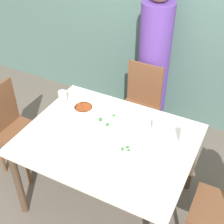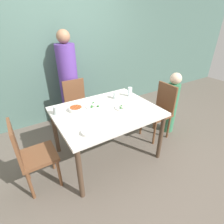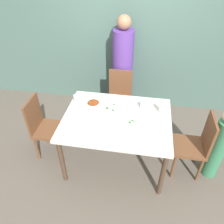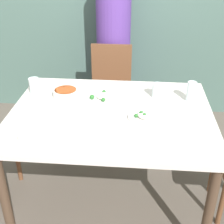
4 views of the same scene
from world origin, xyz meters
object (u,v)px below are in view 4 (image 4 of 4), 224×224
(plate_rice_adult, at_px, (146,116))
(glass_water_tall, at_px, (34,86))
(chair_adult_spot, at_px, (110,92))
(person_adult, at_px, (113,51))
(bowl_curry, at_px, (66,93))

(plate_rice_adult, distance_m, glass_water_tall, 0.88)
(chair_adult_spot, distance_m, plate_rice_adult, 1.03)
(chair_adult_spot, height_order, glass_water_tall, chair_adult_spot)
(person_adult, height_order, bowl_curry, person_adult)
(person_adult, height_order, plate_rice_adult, person_adult)
(bowl_curry, height_order, glass_water_tall, glass_water_tall)
(glass_water_tall, bearing_deg, plate_rice_adult, -20.63)
(chair_adult_spot, bearing_deg, plate_rice_adult, -71.47)
(person_adult, relative_size, glass_water_tall, 14.49)
(bowl_curry, relative_size, plate_rice_adult, 0.77)
(chair_adult_spot, distance_m, bowl_curry, 0.78)
(chair_adult_spot, xyz_separation_m, person_adult, (0.00, 0.34, 0.29))
(plate_rice_adult, bearing_deg, person_adult, 103.86)
(person_adult, bearing_deg, chair_adult_spot, -90.00)
(person_adult, xyz_separation_m, plate_rice_adult, (0.31, -1.27, -0.01))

